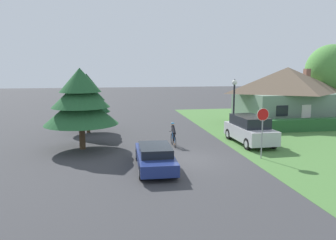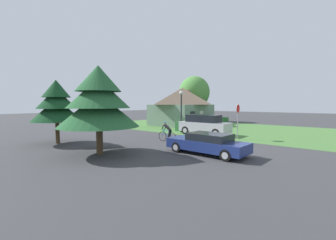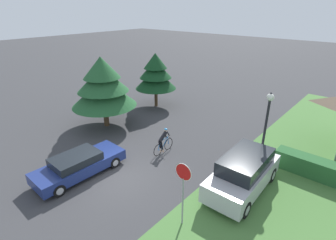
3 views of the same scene
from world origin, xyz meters
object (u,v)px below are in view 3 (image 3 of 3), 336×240
Objects in this scene: stop_sign at (183,183)px; conifer_tall_far at (156,74)px; street_lamp at (267,117)px; conifer_tall_near at (103,85)px; cyclist at (163,142)px; parked_suv_right at (244,173)px; sedan_left_lane at (79,164)px.

conifer_tall_far is at bearing -44.69° from stop_sign.
conifer_tall_near is (-11.00, -2.26, 0.15)m from street_lamp.
parked_suv_right is (5.29, -0.15, 0.22)m from cyclist.
cyclist is 0.34× the size of conifer_tall_near.
cyclist is 6.37m from conifer_tall_near.
conifer_tall_near is at bearing 87.65° from cyclist.
stop_sign is 0.62× the size of conifer_tall_far.
conifer_tall_near reaches higher than stop_sign.
cyclist is at bearing -20.30° from sedan_left_lane.
conifer_tall_near is (-4.05, 4.85, 2.50)m from sedan_left_lane.
cyclist is 0.37× the size of parked_suv_right.
street_lamp is at bearing 2.68° from parked_suv_right.
conifer_tall_near is at bearing -168.37° from street_lamp.
sedan_left_lane is 6.80m from conifer_tall_near.
conifer_tall_far is (-4.06, 10.35, 2.33)m from sedan_left_lane.
conifer_tall_far is (-10.32, 9.53, 0.90)m from stop_sign.
street_lamp is 11.23m from conifer_tall_near.
conifer_tall_far reaches higher than sedan_left_lane.
parked_suv_right is at bearing -1.87° from conifer_tall_near.
street_lamp is at bearing -16.36° from conifer_tall_far.
cyclist is 0.40× the size of street_lamp.
street_lamp is 11.47m from conifer_tall_far.
street_lamp is (5.10, 2.48, 2.25)m from cyclist.
stop_sign is 11.12m from conifer_tall_near.
sedan_left_lane is 10.22m from street_lamp.
stop_sign reaches higher than parked_suv_right.
street_lamp is at bearing 11.63° from conifer_tall_near.
sedan_left_lane is at bearing 158.06° from cyclist.
street_lamp reaches higher than parked_suv_right.
cyclist is 0.60× the size of stop_sign.
conifer_tall_far is at bearing 45.68° from cyclist.
conifer_tall_far reaches higher than cyclist.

